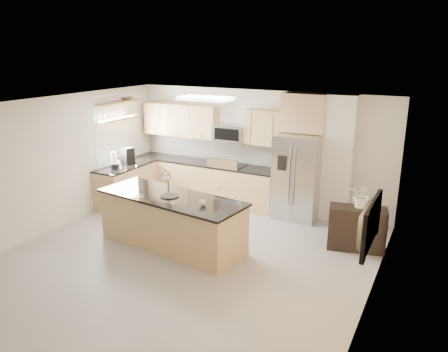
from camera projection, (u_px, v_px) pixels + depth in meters
The scene contains 26 objects.
floor at pixel (181, 262), 7.36m from camera, with size 6.50×6.50×0.00m, color #9D9A95.
ceiling at pixel (176, 108), 6.62m from camera, with size 6.00×6.50×0.02m, color silver.
wall_back at pixel (258, 149), 9.75m from camera, with size 6.00×0.02×2.60m, color beige.
wall_left at pixel (46, 166), 8.32m from camera, with size 0.02×6.50×2.60m, color beige.
wall_right at pixel (372, 222), 5.65m from camera, with size 0.02×6.50×2.60m, color beige.
back_counter at pixel (204, 180), 10.26m from camera, with size 3.55×0.66×1.44m.
left_counter at pixel (126, 185), 9.99m from camera, with size 0.66×1.50×0.92m.
range at pixel (228, 184), 9.97m from camera, with size 0.76×0.64×1.14m.
upper_cabinets at pixel (204, 122), 10.04m from camera, with size 3.50×0.33×0.75m.
microwave at pixel (230, 133), 9.75m from camera, with size 0.76×0.40×0.40m.
refrigerator at pixel (298, 177), 9.07m from camera, with size 0.92×0.78×1.78m.
partition_column at pixel (338, 160), 8.81m from camera, with size 0.60×0.30×2.60m, color beige.
window at pixel (112, 132), 9.78m from camera, with size 0.04×1.15×1.65m.
shelf_lower at pixel (118, 119), 9.73m from camera, with size 0.30×1.20×0.04m, color olive.
shelf_upper at pixel (117, 102), 9.62m from camera, with size 0.30×1.20×0.04m, color olive.
ceiling_fixture at pixel (205, 98), 8.17m from camera, with size 1.00×0.50×0.06m, color white.
island at pixel (172, 221), 7.84m from camera, with size 2.86×1.33×1.38m.
credenza at pixel (357, 228), 7.74m from camera, with size 0.98×0.41×0.79m, color black.
cup at pixel (203, 203), 7.24m from camera, with size 0.11×0.11×0.09m, color silver.
platter at pixel (170, 196), 7.68m from camera, with size 0.33×0.33×0.02m, color black.
blender at pixel (114, 161), 9.52m from camera, with size 0.16×0.16×0.38m.
kettle at pixel (119, 163), 9.60m from camera, with size 0.19×0.19×0.24m.
coffee_maker at pixel (128, 156), 9.95m from camera, with size 0.24×0.28×0.37m.
bowl at pixel (128, 98), 9.90m from camera, with size 0.33×0.33×0.08m, color #AEADB0.
flower_vase at pixel (363, 189), 7.53m from camera, with size 0.61×0.53×0.68m, color beige.
television at pixel (362, 223), 5.51m from camera, with size 1.08×0.14×0.62m, color black.
Camera 1 is at (3.73, -5.55, 3.48)m, focal length 35.00 mm.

